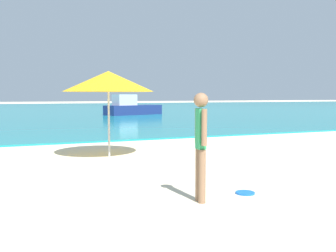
{
  "coord_description": "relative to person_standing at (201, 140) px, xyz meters",
  "views": [
    {
      "loc": [
        -2.81,
        1.3,
        1.49
      ],
      "look_at": [
        -0.11,
        7.75,
        0.93
      ],
      "focal_mm": 40.36,
      "sensor_mm": 36.0,
      "label": 1
    }
  ],
  "objects": [
    {
      "name": "water",
      "position": [
        0.38,
        37.21,
        -0.84
      ],
      "size": [
        160.0,
        60.0,
        0.06
      ],
      "primitive_type": "cube",
      "color": "teal",
      "rests_on": "ground"
    },
    {
      "name": "person_standing",
      "position": [
        0.0,
        0.0,
        0.0
      ],
      "size": [
        0.2,
        0.35,
        1.53
      ],
      "rotation": [
        0.0,
        0.0,
        1.43
      ],
      "color": "#936B4C",
      "rests_on": "ground"
    },
    {
      "name": "frisbee",
      "position": [
        0.83,
        0.12,
        -0.86
      ],
      "size": [
        0.29,
        0.29,
        0.03
      ],
      "primitive_type": "cylinder",
      "color": "blue",
      "rests_on": "ground"
    },
    {
      "name": "boat_near",
      "position": [
        6.0,
        22.63,
        -0.28
      ],
      "size": [
        4.7,
        2.82,
        1.52
      ],
      "rotation": [
        0.0,
        0.0,
        0.33
      ],
      "color": "navy",
      "rests_on": "water"
    },
    {
      "name": "beach_umbrella",
      "position": [
        -0.23,
        4.37,
        0.96
      ],
      "size": [
        2.19,
        2.19,
        2.08
      ],
      "color": "#B7B7BC",
      "rests_on": "ground"
    }
  ]
}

